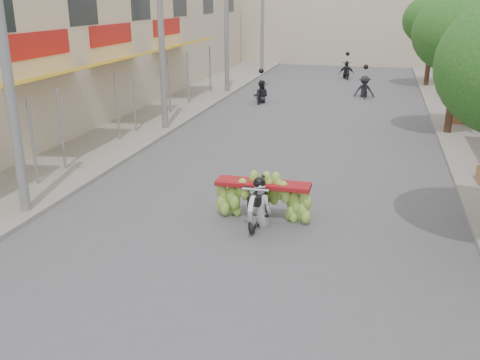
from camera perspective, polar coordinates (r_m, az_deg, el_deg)
name	(u,v)px	position (r m, az deg, el deg)	size (l,w,h in m)	color
ground	(196,311)	(9.36, -4.74, -13.74)	(120.00, 120.00, 0.00)	#525256
sidewalk_left	(158,112)	(24.92, -8.77, 7.18)	(4.00, 60.00, 0.12)	gray
shophouse_row_left	(41,46)	(26.02, -20.45, 13.29)	(9.77, 40.00, 6.00)	#C2B199
far_building	(350,17)	(45.52, 11.60, 16.63)	(20.00, 6.00, 7.00)	#C2B199
utility_pole_near	(3,46)	(13.23, -23.93, 12.96)	(0.60, 0.24, 8.00)	slate
utility_pole_mid	(161,26)	(21.05, -8.44, 15.97)	(0.60, 0.24, 8.00)	slate
utility_pole_far	(226,17)	(29.56, -1.45, 16.96)	(0.60, 0.24, 8.00)	slate
utility_pole_back	(262,13)	(38.29, 2.42, 17.40)	(0.60, 0.24, 8.00)	slate
street_tree_mid	(460,34)	(21.62, 22.40, 14.23)	(3.40, 3.40, 5.25)	#3A2719
street_tree_far	(433,20)	(33.54, 19.90, 15.71)	(3.40, 3.40, 5.25)	#3A2719
produce_crate_far	(464,108)	(24.06, 22.82, 7.10)	(1.20, 0.88, 1.16)	#8C5D38
banana_motorbike	(261,195)	(12.43, 2.25, -1.65)	(2.23, 1.95, 1.97)	black
pedestrian	(460,103)	(23.98, 22.45, 7.56)	(0.80, 0.51, 1.56)	white
bg_motorbike_a	(261,88)	(27.12, 2.26, 9.81)	(0.80, 1.60, 1.95)	black
bg_motorbike_b	(365,81)	(29.40, 13.17, 10.21)	(1.12, 1.90, 1.95)	black
bg_motorbike_c	(347,67)	(36.09, 11.33, 11.78)	(1.04, 1.87, 1.95)	black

